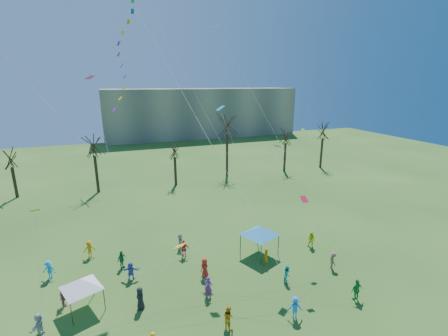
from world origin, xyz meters
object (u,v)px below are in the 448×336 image
object	(u,v)px
distant_building	(202,113)
canopy_tent_blue	(260,230)
big_box_kite	(129,52)
canopy_tent_white	(81,284)

from	to	relation	value
distant_building	canopy_tent_blue	size ratio (longest dim) A/B	15.55
distant_building	big_box_kite	size ratio (longest dim) A/B	2.31
distant_building	big_box_kite	xyz separation A→B (m)	(-26.64, -74.59, 11.42)
big_box_kite	canopy_tent_blue	size ratio (longest dim) A/B	6.74
big_box_kite	canopy_tent_white	size ratio (longest dim) A/B	7.69
canopy_tent_white	canopy_tent_blue	xyz separation A→B (m)	(16.33, 2.56, 0.35)
canopy_tent_white	big_box_kite	bearing A→B (deg)	-0.12
big_box_kite	canopy_tent_blue	xyz separation A→B (m)	(11.54, 2.57, -16.25)
distant_building	canopy_tent_white	world-z (taller)	distant_building
distant_building	canopy_tent_blue	distance (m)	73.74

